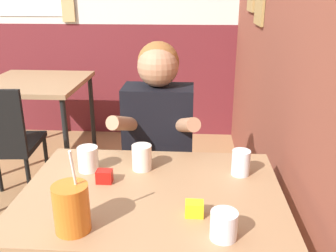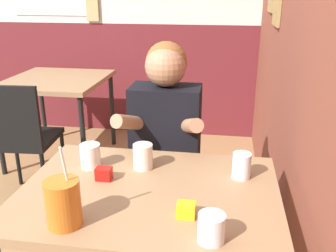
{
  "view_description": "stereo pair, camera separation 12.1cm",
  "coord_description": "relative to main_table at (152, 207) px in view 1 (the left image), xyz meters",
  "views": [
    {
      "loc": [
        0.93,
        -0.95,
        1.42
      ],
      "look_at": [
        0.84,
        0.39,
        0.92
      ],
      "focal_mm": 40.0,
      "sensor_mm": 36.0,
      "label": 1
    },
    {
      "loc": [
        1.05,
        -0.94,
        1.42
      ],
      "look_at": [
        0.84,
        0.39,
        0.92
      ],
      "focal_mm": 40.0,
      "sensor_mm": 36.0,
      "label": 2
    }
  ],
  "objects": [
    {
      "name": "brick_wall_right",
      "position": [
        0.58,
        1.09,
        0.7
      ],
      "size": [
        0.08,
        4.68,
        2.7
      ],
      "color": "brown",
      "rests_on": "ground_plane"
    },
    {
      "name": "main_table",
      "position": [
        0.0,
        0.0,
        0.0
      ],
      "size": [
        0.96,
        0.71,
        0.72
      ],
      "color": "#93704C",
      "rests_on": "ground_plane"
    },
    {
      "name": "background_table",
      "position": [
        -1.13,
        1.67,
        -0.0
      ],
      "size": [
        0.78,
        0.82,
        0.72
      ],
      "color": "#93704C",
      "rests_on": "ground_plane"
    },
    {
      "name": "chair_near_window",
      "position": [
        -1.06,
        0.92,
        -0.13
      ],
      "size": [
        0.43,
        0.43,
        0.87
      ],
      "rotation": [
        0.0,
        0.0,
        0.07
      ],
      "color": "black",
      "rests_on": "ground_plane"
    },
    {
      "name": "person_seated",
      "position": [
        -0.02,
        0.53,
        -0.03
      ],
      "size": [
        0.42,
        0.4,
        1.19
      ],
      "color": "black",
      "rests_on": "ground_plane"
    },
    {
      "name": "cocktail_pitcher",
      "position": [
        -0.22,
        -0.26,
        0.15
      ],
      "size": [
        0.11,
        0.11,
        0.27
      ],
      "color": "#C6661E",
      "rests_on": "main_table"
    },
    {
      "name": "glass_near_pitcher",
      "position": [
        0.24,
        -0.26,
        0.12
      ],
      "size": [
        0.08,
        0.08,
        0.09
      ],
      "color": "silver",
      "rests_on": "main_table"
    },
    {
      "name": "glass_center",
      "position": [
        -0.28,
        0.15,
        0.12
      ],
      "size": [
        0.08,
        0.08,
        0.1
      ],
      "color": "silver",
      "rests_on": "main_table"
    },
    {
      "name": "glass_far_side",
      "position": [
        -0.06,
        0.17,
        0.13
      ],
      "size": [
        0.08,
        0.08,
        0.1
      ],
      "color": "silver",
      "rests_on": "main_table"
    },
    {
      "name": "glass_by_brick",
      "position": [
        0.34,
        0.15,
        0.12
      ],
      "size": [
        0.07,
        0.07,
        0.1
      ],
      "color": "silver",
      "rests_on": "main_table"
    },
    {
      "name": "condiment_ketchup",
      "position": [
        -0.19,
        0.05,
        0.1
      ],
      "size": [
        0.06,
        0.04,
        0.05
      ],
      "color": "#B7140F",
      "rests_on": "main_table"
    },
    {
      "name": "condiment_mustard",
      "position": [
        0.16,
        -0.15,
        0.1
      ],
      "size": [
        0.06,
        0.04,
        0.05
      ],
      "color": "yellow",
      "rests_on": "main_table"
    }
  ]
}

